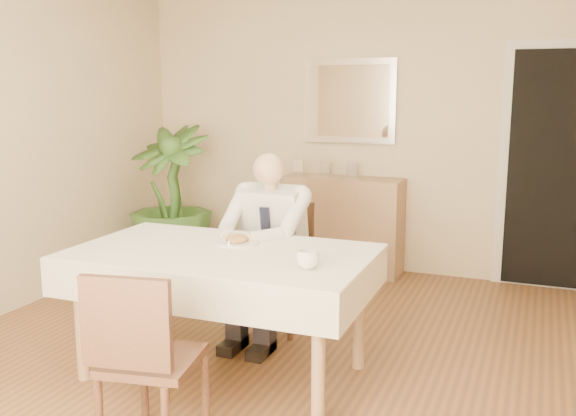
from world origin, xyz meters
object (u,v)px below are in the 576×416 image
at_px(chair_far, 280,257).
at_px(potted_palm, 171,198).
at_px(dining_table, 222,264).
at_px(seated_man, 264,238).
at_px(coffee_mug, 308,259).
at_px(chair_near, 142,353).
at_px(sideboard, 342,224).

bearing_deg(chair_far, potted_palm, 145.35).
distance_m(dining_table, potted_palm, 2.35).
bearing_deg(potted_palm, dining_table, -50.92).
height_order(dining_table, seated_man, seated_man).
xyz_separation_m(coffee_mug, potted_palm, (-2.07, 1.99, -0.13)).
relative_size(dining_table, chair_far, 1.96).
bearing_deg(dining_table, chair_far, 89.50).
relative_size(dining_table, chair_near, 1.97).
bearing_deg(seated_man, sideboard, 89.76).
height_order(coffee_mug, sideboard, sideboard).
bearing_deg(chair_far, dining_table, -92.15).
distance_m(seated_man, sideboard, 1.78).
distance_m(chair_far, coffee_mug, 1.24).
distance_m(sideboard, potted_palm, 1.60).
bearing_deg(dining_table, sideboard, 89.32).
xyz_separation_m(dining_table, coffee_mug, (0.59, -0.17, 0.13)).
bearing_deg(chair_near, chair_far, 81.53).
height_order(coffee_mug, potted_palm, potted_palm).
bearing_deg(dining_table, coffee_mug, -16.29).
xyz_separation_m(dining_table, sideboard, (0.01, 2.36, -0.23)).
xyz_separation_m(chair_near, potted_palm, (-1.53, 2.70, 0.18)).
height_order(chair_near, potted_palm, potted_palm).
height_order(dining_table, chair_far, chair_far).
distance_m(dining_table, chair_near, 0.90).
bearing_deg(coffee_mug, dining_table, 164.21).
xyz_separation_m(chair_far, potted_palm, (-1.48, 0.94, 0.18)).
bearing_deg(dining_table, seated_man, 89.50).
height_order(chair_near, sideboard, chair_near).
relative_size(dining_table, seated_man, 1.38).
bearing_deg(sideboard, potted_palm, -159.04).
bearing_deg(potted_palm, chair_far, -32.50).
bearing_deg(sideboard, coffee_mug, -75.88).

